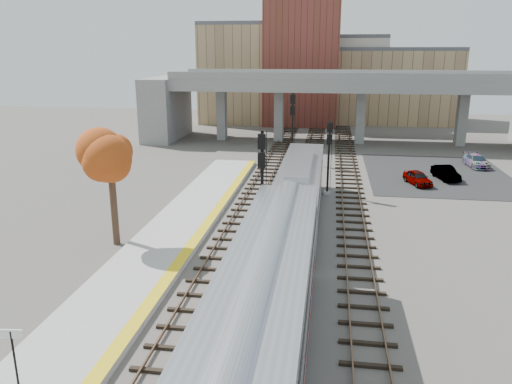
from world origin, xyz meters
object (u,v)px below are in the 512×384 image
(signal_mast_mid, at_px, (328,160))
(tree, at_px, (110,164))
(car_a, at_px, (418,178))
(car_c, at_px, (476,161))
(locomotive, at_px, (300,189))
(car_b, at_px, (446,173))
(signal_mast_near, at_px, (262,188))
(signal_mast_far, at_px, (292,128))
(coach, at_px, (254,368))

(signal_mast_mid, distance_m, tree, 19.23)
(car_a, distance_m, car_c, 11.31)
(locomotive, bearing_deg, signal_mast_mid, 73.14)
(car_a, distance_m, car_b, 3.77)
(signal_mast_near, relative_size, signal_mast_far, 0.96)
(locomotive, height_order, car_c, locomotive)
(coach, distance_m, car_b, 38.56)
(tree, xyz_separation_m, car_a, (21.79, 18.18, -4.66))
(coach, height_order, signal_mast_far, signal_mast_far)
(coach, height_order, tree, tree)
(coach, distance_m, car_c, 45.98)
(coach, xyz_separation_m, signal_mast_mid, (2.00, 29.20, 0.32))
(signal_mast_far, relative_size, car_a, 2.04)
(tree, bearing_deg, signal_mast_near, 8.78)
(car_b, bearing_deg, signal_mast_mid, -161.50)
(car_b, height_order, car_c, car_b)
(car_a, relative_size, car_b, 0.94)
(locomotive, relative_size, car_c, 4.27)
(signal_mast_mid, bearing_deg, locomotive, -106.86)
(signal_mast_far, xyz_separation_m, car_c, (19.87, 0.76, -3.26))
(coach, relative_size, signal_mast_far, 3.24)
(tree, xyz_separation_m, car_c, (29.22, 26.71, -4.65))
(locomotive, height_order, signal_mast_far, signal_mast_far)
(coach, bearing_deg, car_c, 67.24)
(locomotive, height_order, tree, tree)
(locomotive, height_order, car_a, locomotive)
(car_c, bearing_deg, car_a, -136.35)
(coach, relative_size, tree, 3.47)
(locomotive, distance_m, car_a, 15.34)
(locomotive, relative_size, signal_mast_mid, 2.93)
(locomotive, distance_m, signal_mast_far, 19.18)
(coach, height_order, car_a, coach)
(locomotive, distance_m, tree, 13.75)
(car_b, relative_size, car_c, 0.90)
(locomotive, relative_size, car_a, 5.05)
(signal_mast_mid, xyz_separation_m, tree, (-13.45, -13.56, 2.23))
(tree, distance_m, car_a, 28.76)
(coach, xyz_separation_m, signal_mast_near, (-2.10, 17.09, 0.95))
(signal_mast_near, bearing_deg, tree, -171.22)
(locomotive, height_order, car_b, locomotive)
(tree, bearing_deg, signal_mast_mid, 45.23)
(car_a, bearing_deg, tree, -158.24)
(signal_mast_near, bearing_deg, coach, -82.99)
(signal_mast_mid, distance_m, car_a, 9.84)
(car_c, bearing_deg, signal_mast_mid, -145.43)
(coach, relative_size, car_c, 5.60)
(locomotive, distance_m, signal_mast_near, 6.08)
(coach, bearing_deg, tree, 126.21)
(signal_mast_near, height_order, signal_mast_mid, signal_mast_near)
(car_b, distance_m, car_c, 7.66)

